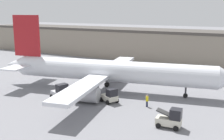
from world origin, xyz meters
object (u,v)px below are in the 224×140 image
at_px(ground_crew_worker, 147,100).
at_px(belt_loader_truck, 171,119).
at_px(baggage_tug, 60,92).
at_px(pushback_tug, 110,96).
at_px(airplane, 106,71).

xyz_separation_m(ground_crew_worker, belt_loader_truck, (5.15, -5.50, 0.14)).
xyz_separation_m(baggage_tug, pushback_tug, (7.55, 2.28, -0.13)).
bearing_deg(belt_loader_truck, ground_crew_worker, 127.98).
height_order(airplane, pushback_tug, airplane).
relative_size(airplane, baggage_tug, 13.34).
bearing_deg(belt_loader_truck, baggage_tug, 167.57).
height_order(airplane, belt_loader_truck, airplane).
xyz_separation_m(belt_loader_truck, pushback_tug, (-10.74, 4.62, -0.09)).
distance_m(airplane, pushback_tug, 6.79).
xyz_separation_m(airplane, ground_crew_worker, (9.25, -4.27, -2.53)).
distance_m(airplane, baggage_tug, 8.71).
bearing_deg(belt_loader_truck, airplane, 140.72).
height_order(airplane, baggage_tug, airplane).
bearing_deg(ground_crew_worker, airplane, 153.67).
bearing_deg(pushback_tug, ground_crew_worker, 34.42).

